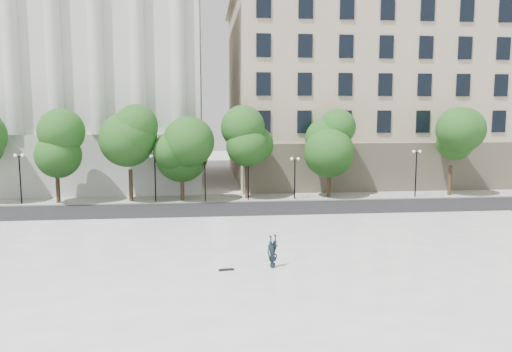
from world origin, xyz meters
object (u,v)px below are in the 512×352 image
object	(u,v)px
traffic_light_west	(205,163)
traffic_light_east	(248,160)
skateboard	(226,270)
person_lying	(273,263)

from	to	relation	value
traffic_light_west	traffic_light_east	distance (m)	3.88
skateboard	traffic_light_west	bearing A→B (deg)	86.31
person_lying	skateboard	bearing A→B (deg)	159.23
traffic_light_east	skateboard	distance (m)	21.23
person_lying	skateboard	world-z (taller)	person_lying
traffic_light_east	person_lying	bearing A→B (deg)	-91.62
traffic_light_west	skateboard	world-z (taller)	traffic_light_west
traffic_light_west	traffic_light_east	size ratio (longest dim) A/B	0.97
skateboard	person_lying	bearing A→B (deg)	-0.83
person_lying	traffic_light_east	bearing A→B (deg)	62.03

